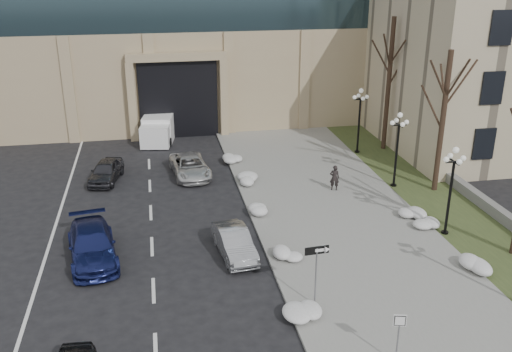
# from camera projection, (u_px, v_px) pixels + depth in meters

# --- Properties ---
(sidewalk) EXTENTS (9.00, 40.00, 0.12)m
(sidewalk) POSITION_uv_depth(u_px,v_px,m) (346.00, 229.00, 29.77)
(sidewalk) COLOR gray
(sidewalk) RESTS_ON ground
(curb) EXTENTS (0.30, 40.00, 0.14)m
(curb) POSITION_uv_depth(u_px,v_px,m) (261.00, 236.00, 29.00)
(curb) COLOR gray
(curb) RESTS_ON ground
(grass_strip) EXTENTS (4.00, 40.00, 0.10)m
(grass_strip) POSITION_uv_depth(u_px,v_px,m) (460.00, 219.00, 30.89)
(grass_strip) COLOR #374623
(grass_strip) RESTS_ON ground
(stone_wall) EXTENTS (0.50, 30.00, 0.70)m
(stone_wall) POSITION_uv_depth(u_px,v_px,m) (475.00, 197.00, 32.95)
(stone_wall) COLOR gray
(stone_wall) RESTS_ON ground
(car_b) EXTENTS (1.84, 4.11, 1.31)m
(car_b) POSITION_uv_depth(u_px,v_px,m) (234.00, 243.00, 27.09)
(car_b) COLOR #95989C
(car_b) RESTS_ON ground
(car_c) EXTENTS (2.86, 5.42, 1.50)m
(car_c) POSITION_uv_depth(u_px,v_px,m) (92.00, 245.00, 26.65)
(car_c) COLOR navy
(car_c) RESTS_ON ground
(car_d) EXTENTS (2.68, 4.91, 1.30)m
(car_d) POSITION_uv_depth(u_px,v_px,m) (190.00, 166.00, 36.79)
(car_d) COLOR silver
(car_d) RESTS_ON ground
(car_e) EXTENTS (2.39, 4.16, 1.33)m
(car_e) POSITION_uv_depth(u_px,v_px,m) (106.00, 171.00, 35.93)
(car_e) COLOR #333339
(car_e) RESTS_ON ground
(pedestrian) EXTENTS (0.66, 0.52, 1.58)m
(pedestrian) POSITION_uv_depth(u_px,v_px,m) (335.00, 178.00, 34.21)
(pedestrian) COLOR black
(pedestrian) RESTS_ON sidewalk
(box_truck) EXTENTS (3.15, 6.52, 1.98)m
(box_truck) POSITION_uv_depth(u_px,v_px,m) (160.00, 126.00, 44.25)
(box_truck) COLOR white
(box_truck) RESTS_ON ground
(one_way_sign) EXTENTS (1.04, 0.29, 2.79)m
(one_way_sign) POSITION_uv_depth(u_px,v_px,m) (321.00, 257.00, 22.47)
(one_way_sign) COLOR slate
(one_way_sign) RESTS_ON ground
(keep_sign) EXTENTS (0.44, 0.15, 2.09)m
(keep_sign) POSITION_uv_depth(u_px,v_px,m) (399.00, 329.00, 19.43)
(keep_sign) COLOR slate
(keep_sign) RESTS_ON ground
(snow_clump_c) EXTENTS (1.10, 1.60, 0.36)m
(snow_clump_c) POSITION_uv_depth(u_px,v_px,m) (301.00, 308.00, 22.73)
(snow_clump_c) COLOR silver
(snow_clump_c) RESTS_ON sidewalk
(snow_clump_d) EXTENTS (1.10, 1.60, 0.36)m
(snow_clump_d) POSITION_uv_depth(u_px,v_px,m) (285.00, 252.00, 26.91)
(snow_clump_d) COLOR silver
(snow_clump_d) RESTS_ON sidewalk
(snow_clump_e) EXTENTS (1.10, 1.60, 0.36)m
(snow_clump_e) POSITION_uv_depth(u_px,v_px,m) (257.00, 211.00, 31.28)
(snow_clump_e) COLOR silver
(snow_clump_e) RESTS_ON sidewalk
(snow_clump_f) EXTENTS (1.10, 1.60, 0.36)m
(snow_clump_f) POSITION_uv_depth(u_px,v_px,m) (244.00, 180.00, 35.44)
(snow_clump_f) COLOR silver
(snow_clump_f) RESTS_ON sidewalk
(snow_clump_g) EXTENTS (1.10, 1.60, 0.36)m
(snow_clump_g) POSITION_uv_depth(u_px,v_px,m) (232.00, 160.00, 38.89)
(snow_clump_g) COLOR silver
(snow_clump_g) RESTS_ON sidewalk
(snow_clump_i) EXTENTS (1.10, 1.60, 0.36)m
(snow_clump_i) POSITION_uv_depth(u_px,v_px,m) (466.00, 263.00, 25.98)
(snow_clump_i) COLOR silver
(snow_clump_i) RESTS_ON sidewalk
(snow_clump_j) EXTENTS (1.10, 1.60, 0.36)m
(snow_clump_j) POSITION_uv_depth(u_px,v_px,m) (410.00, 213.00, 30.99)
(snow_clump_j) COLOR silver
(snow_clump_j) RESTS_ON sidewalk
(snow_clump_k) EXTENTS (1.10, 1.60, 0.36)m
(snow_clump_k) POSITION_uv_depth(u_px,v_px,m) (426.00, 222.00, 29.97)
(snow_clump_k) COLOR silver
(snow_clump_k) RESTS_ON sidewalk
(lamppost_b) EXTENTS (1.18, 1.18, 4.76)m
(lamppost_b) POSITION_uv_depth(u_px,v_px,m) (452.00, 179.00, 28.12)
(lamppost_b) COLOR black
(lamppost_b) RESTS_ON ground
(lamppost_c) EXTENTS (1.18, 1.18, 4.76)m
(lamppost_c) POSITION_uv_depth(u_px,v_px,m) (398.00, 140.00, 34.07)
(lamppost_c) COLOR black
(lamppost_c) RESTS_ON ground
(lamppost_d) EXTENTS (1.18, 1.18, 4.76)m
(lamppost_d) POSITION_uv_depth(u_px,v_px,m) (360.00, 112.00, 40.02)
(lamppost_d) COLOR black
(lamppost_d) RESTS_ON ground
(tree_mid) EXTENTS (3.20, 3.20, 8.50)m
(tree_mid) POSITION_uv_depth(u_px,v_px,m) (445.00, 103.00, 32.65)
(tree_mid) COLOR black
(tree_mid) RESTS_ON ground
(tree_far) EXTENTS (3.20, 3.20, 9.50)m
(tree_far) POSITION_uv_depth(u_px,v_px,m) (390.00, 66.00, 39.73)
(tree_far) COLOR black
(tree_far) RESTS_ON ground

